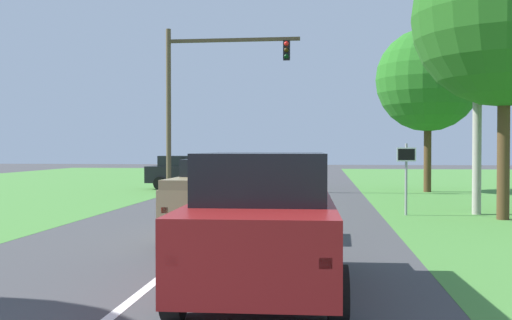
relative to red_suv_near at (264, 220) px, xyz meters
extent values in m
plane|color=#424244|center=(-1.79, 7.33, -1.07)|extent=(120.00, 120.00, 0.00)
cube|color=maroon|center=(0.00, -0.06, -0.21)|extent=(2.16, 4.84, 1.01)
cube|color=black|center=(-0.01, 0.18, 0.64)|extent=(1.86, 3.01, 0.70)
cube|color=red|center=(-0.75, -2.44, -0.16)|extent=(0.14, 0.06, 0.12)
cube|color=red|center=(0.90, -2.39, -0.16)|extent=(0.14, 0.06, 0.12)
cylinder|color=black|center=(-1.05, 1.39, -0.71)|extent=(0.26, 0.73, 0.72)
cylinder|color=black|center=(0.96, 1.45, -0.71)|extent=(0.26, 0.73, 0.72)
cylinder|color=black|center=(-0.96, -1.57, -0.71)|extent=(0.26, 0.73, 0.72)
cylinder|color=black|center=(1.05, -1.51, -0.71)|extent=(0.26, 0.73, 0.72)
cube|color=tan|center=(-1.41, 5.27, -0.23)|extent=(2.11, 5.08, 0.89)
cube|color=black|center=(-1.42, 5.02, 0.51)|extent=(1.78, 1.96, 0.59)
cube|color=#8F7D56|center=(-1.46, 3.71, 0.32)|extent=(1.92, 1.96, 0.20)
cube|color=red|center=(-2.29, 2.81, -0.18)|extent=(0.14, 0.06, 0.12)
cube|color=red|center=(-0.68, 2.77, -0.18)|extent=(0.14, 0.06, 0.12)
cylinder|color=black|center=(-2.34, 6.86, -0.67)|extent=(0.26, 0.81, 0.80)
cylinder|color=black|center=(-0.38, 6.80, -0.67)|extent=(0.26, 0.81, 0.80)
cylinder|color=black|center=(-2.44, 3.74, -0.67)|extent=(0.26, 0.81, 0.80)
cylinder|color=black|center=(-0.48, 3.69, -0.67)|extent=(0.26, 0.81, 0.80)
cylinder|color=brown|center=(-6.61, 19.16, 2.89)|extent=(0.24, 0.24, 7.91)
cube|color=#4C3D2B|center=(-3.42, 19.16, 6.24)|extent=(6.38, 0.16, 0.16)
cube|color=black|center=(-0.87, 19.16, 5.69)|extent=(0.32, 0.28, 0.90)
sphere|color=red|center=(-0.87, 19.01, 5.99)|extent=(0.22, 0.22, 0.22)
sphere|color=black|center=(-0.87, 19.01, 5.69)|extent=(0.22, 0.22, 0.22)
sphere|color=black|center=(-0.87, 19.01, 5.39)|extent=(0.22, 0.22, 0.22)
cylinder|color=gray|center=(3.49, 10.34, 0.07)|extent=(0.08, 0.08, 2.28)
cube|color=white|center=(3.49, 10.31, 0.86)|extent=(0.60, 0.03, 0.44)
cube|color=black|center=(3.49, 10.30, 0.86)|extent=(0.52, 0.01, 0.36)
cylinder|color=#4C351E|center=(5.92, 20.64, 0.72)|extent=(0.36, 0.36, 3.58)
sphere|color=#266C1F|center=(5.92, 20.64, 4.39)|extent=(5.02, 5.02, 5.02)
cube|color=black|center=(-6.01, 21.30, -0.30)|extent=(4.47, 1.98, 0.85)
cube|color=black|center=(-6.23, 21.30, 0.40)|extent=(2.70, 1.70, 0.54)
cube|color=red|center=(-3.85, 20.47, -0.26)|extent=(0.06, 0.14, 0.12)
cube|color=red|center=(-3.81, 21.99, -0.26)|extent=(0.06, 0.14, 0.12)
cylinder|color=black|center=(-7.40, 20.41, -0.73)|extent=(0.69, 0.24, 0.68)
cylinder|color=black|center=(-7.35, 22.26, -0.73)|extent=(0.69, 0.24, 0.68)
cylinder|color=black|center=(-4.66, 20.33, -0.73)|extent=(0.69, 0.24, 0.68)
cylinder|color=black|center=(-4.61, 22.18, -0.73)|extent=(0.69, 0.24, 0.68)
cylinder|color=#9E998E|center=(5.77, 10.84, 4.13)|extent=(0.28, 0.28, 10.41)
cylinder|color=#4C351E|center=(6.20, 9.51, 0.95)|extent=(0.36, 0.36, 4.04)
sphere|color=#25601C|center=(6.20, 9.51, 5.00)|extent=(5.41, 5.41, 5.41)
camera|label=1|loc=(0.87, -8.61, 1.06)|focal=41.08mm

